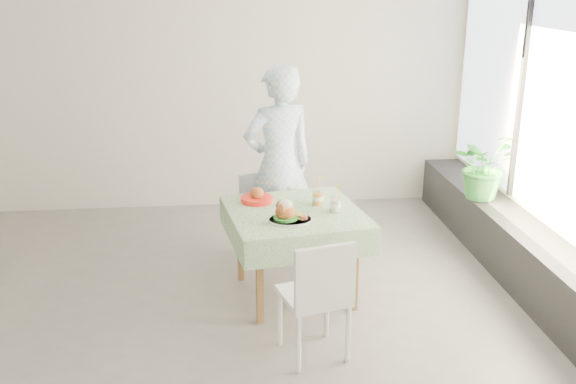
{
  "coord_description": "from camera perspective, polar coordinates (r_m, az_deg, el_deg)",
  "views": [
    {
      "loc": [
        0.28,
        -4.62,
        2.5
      ],
      "look_at": [
        0.77,
        0.22,
        0.88
      ],
      "focal_mm": 40.0,
      "sensor_mm": 36.0,
      "label": 1
    }
  ],
  "objects": [
    {
      "name": "second_dish",
      "position": [
        5.33,
        -2.79,
        -0.5
      ],
      "size": [
        0.27,
        0.27,
        0.13
      ],
      "color": "red",
      "rests_on": "cafe_table"
    },
    {
      "name": "wall_back",
      "position": [
        7.21,
        -8.05,
        9.42
      ],
      "size": [
        6.0,
        0.02,
        2.8
      ],
      "primitive_type": "cube",
      "color": "silver",
      "rests_on": "ground"
    },
    {
      "name": "potted_plant",
      "position": [
        6.37,
        17.01,
        2.29
      ],
      "size": [
        0.76,
        0.72,
        0.65
      ],
      "primitive_type": "imported",
      "rotation": [
        0.0,
        0.0,
        0.5
      ],
      "color": "#2C7426",
      "rests_on": "window_ledge"
    },
    {
      "name": "main_dish",
      "position": [
        4.89,
        -0.02,
        -2.0
      ],
      "size": [
        0.34,
        0.34,
        0.17
      ],
      "color": "white",
      "rests_on": "cafe_table"
    },
    {
      "name": "diner",
      "position": [
        5.76,
        -0.84,
        2.36
      ],
      "size": [
        0.77,
        0.63,
        1.82
      ],
      "primitive_type": "imported",
      "rotation": [
        0.0,
        0.0,
        3.47
      ],
      "color": "#96CBF0",
      "rests_on": "ground"
    },
    {
      "name": "window_ledge",
      "position": [
        5.73,
        21.03,
        -6.08
      ],
      "size": [
        0.4,
        4.8,
        0.5
      ],
      "primitive_type": "cube",
      "color": "black",
      "rests_on": "ground"
    },
    {
      "name": "cafe_table",
      "position": [
        5.24,
        0.6,
        -4.56
      ],
      "size": [
        1.19,
        1.19,
        0.74
      ],
      "color": "brown",
      "rests_on": "ground"
    },
    {
      "name": "chair_far",
      "position": [
        6.05,
        -1.94,
        -3.54
      ],
      "size": [
        0.51,
        0.51,
        0.79
      ],
      "color": "white",
      "rests_on": "ground"
    },
    {
      "name": "juice_cup_lemonade",
      "position": [
        5.1,
        4.23,
        -1.11
      ],
      "size": [
        0.09,
        0.09,
        0.26
      ],
      "color": "white",
      "rests_on": "cafe_table"
    },
    {
      "name": "wall_front",
      "position": [
        2.41,
        -11.88,
        -9.29
      ],
      "size": [
        6.0,
        0.02,
        2.8
      ],
      "primitive_type": "cube",
      "color": "silver",
      "rests_on": "ground"
    },
    {
      "name": "floor",
      "position": [
        5.26,
        -8.24,
        -10.21
      ],
      "size": [
        6.0,
        6.0,
        0.0
      ],
      "primitive_type": "plane",
      "color": "slate",
      "rests_on": "ground"
    },
    {
      "name": "chair_near",
      "position": [
        4.5,
        2.34,
        -11.26
      ],
      "size": [
        0.51,
        0.51,
        0.89
      ],
      "color": "white",
      "rests_on": "ground"
    },
    {
      "name": "juice_cup_orange",
      "position": [
        5.25,
        2.67,
        -0.48
      ],
      "size": [
        0.1,
        0.1,
        0.27
      ],
      "color": "white",
      "rests_on": "cafe_table"
    }
  ]
}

